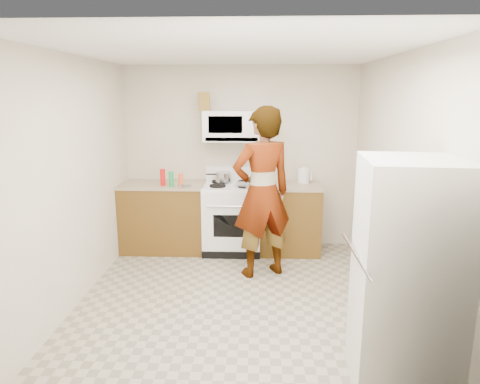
# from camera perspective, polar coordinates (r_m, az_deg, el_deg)

# --- Properties ---
(floor) EXTENTS (3.60, 3.60, 0.00)m
(floor) POSITION_cam_1_polar(r_m,az_deg,el_deg) (4.63, -0.87, -14.22)
(floor) COLOR gray
(floor) RESTS_ON ground
(back_wall) EXTENTS (3.20, 0.02, 2.50)m
(back_wall) POSITION_cam_1_polar(r_m,az_deg,el_deg) (5.97, 0.05, 4.62)
(back_wall) COLOR beige
(back_wall) RESTS_ON floor
(right_wall) EXTENTS (0.02, 3.60, 2.50)m
(right_wall) POSITION_cam_1_polar(r_m,az_deg,el_deg) (4.42, 20.13, 0.85)
(right_wall) COLOR beige
(right_wall) RESTS_ON floor
(cabinet_left) EXTENTS (1.12, 0.62, 0.90)m
(cabinet_left) POSITION_cam_1_polar(r_m,az_deg,el_deg) (5.99, -10.09, -3.42)
(cabinet_left) COLOR brown
(cabinet_left) RESTS_ON floor
(counter_left) EXTENTS (1.14, 0.64, 0.03)m
(counter_left) POSITION_cam_1_polar(r_m,az_deg,el_deg) (5.87, -10.27, 0.97)
(counter_left) COLOR tan
(counter_left) RESTS_ON cabinet_left
(cabinet_right) EXTENTS (0.80, 0.62, 0.90)m
(cabinet_right) POSITION_cam_1_polar(r_m,az_deg,el_deg) (5.86, 6.59, -3.64)
(cabinet_right) COLOR brown
(cabinet_right) RESTS_ON floor
(counter_right) EXTENTS (0.82, 0.64, 0.03)m
(counter_right) POSITION_cam_1_polar(r_m,az_deg,el_deg) (5.75, 6.71, 0.83)
(counter_right) COLOR tan
(counter_right) RESTS_ON cabinet_right
(gas_range) EXTENTS (0.76, 0.65, 1.13)m
(gas_range) POSITION_cam_1_polar(r_m,az_deg,el_deg) (5.84, -1.06, -3.26)
(gas_range) COLOR white
(gas_range) RESTS_ON floor
(microwave) EXTENTS (0.76, 0.38, 0.40)m
(microwave) POSITION_cam_1_polar(r_m,az_deg,el_deg) (5.75, -1.03, 8.80)
(microwave) COLOR white
(microwave) RESTS_ON back_wall
(person) EXTENTS (0.86, 0.74, 1.99)m
(person) POSITION_cam_1_polar(r_m,az_deg,el_deg) (4.94, 2.97, -0.16)
(person) COLOR tan
(person) RESTS_ON floor
(fridge) EXTENTS (0.76, 0.76, 1.70)m
(fridge) POSITION_cam_1_polar(r_m,az_deg,el_deg) (3.28, 21.47, -10.72)
(fridge) COLOR silver
(fridge) RESTS_ON floor
(kettle) EXTENTS (0.18, 0.18, 0.19)m
(kettle) POSITION_cam_1_polar(r_m,az_deg,el_deg) (5.88, 8.47, 2.14)
(kettle) COLOR silver
(kettle) RESTS_ON counter_right
(jug) EXTENTS (0.15, 0.15, 0.24)m
(jug) POSITION_cam_1_polar(r_m,az_deg,el_deg) (5.74, -4.79, 11.95)
(jug) COLOR brown
(jug) RESTS_ON microwave
(saucepan) EXTENTS (0.24, 0.24, 0.12)m
(saucepan) POSITION_cam_1_polar(r_m,az_deg,el_deg) (5.82, -2.28, 2.00)
(saucepan) COLOR #AEAEB3
(saucepan) RESTS_ON gas_range
(tray) EXTENTS (0.29, 0.25, 0.05)m
(tray) POSITION_cam_1_polar(r_m,az_deg,el_deg) (5.57, 0.59, 0.92)
(tray) COLOR white
(tray) RESTS_ON gas_range
(bottle_spray) EXTENTS (0.07, 0.07, 0.22)m
(bottle_spray) POSITION_cam_1_polar(r_m,az_deg,el_deg) (5.71, -10.27, 1.96)
(bottle_spray) COLOR red
(bottle_spray) RESTS_ON counter_left
(bottle_hot_sauce) EXTENTS (0.07, 0.07, 0.17)m
(bottle_hot_sauce) POSITION_cam_1_polar(r_m,az_deg,el_deg) (5.63, -7.91, 1.60)
(bottle_hot_sauce) COLOR #FA521B
(bottle_hot_sauce) RESTS_ON counter_left
(bottle_green_cap) EXTENTS (0.07, 0.07, 0.20)m
(bottle_green_cap) POSITION_cam_1_polar(r_m,az_deg,el_deg) (5.61, -9.15, 1.68)
(bottle_green_cap) COLOR #178136
(bottle_green_cap) RESTS_ON counter_left
(pot_lid) EXTENTS (0.30, 0.30, 0.01)m
(pot_lid) POSITION_cam_1_polar(r_m,az_deg,el_deg) (5.64, -7.78, 0.80)
(pot_lid) COLOR silver
(pot_lid) RESTS_ON counter_left
(broom) EXTENTS (0.15, 0.25, 1.23)m
(broom) POSITION_cam_1_polar(r_m,az_deg,el_deg) (5.66, 16.15, -2.86)
(broom) COLOR white
(broom) RESTS_ON floor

